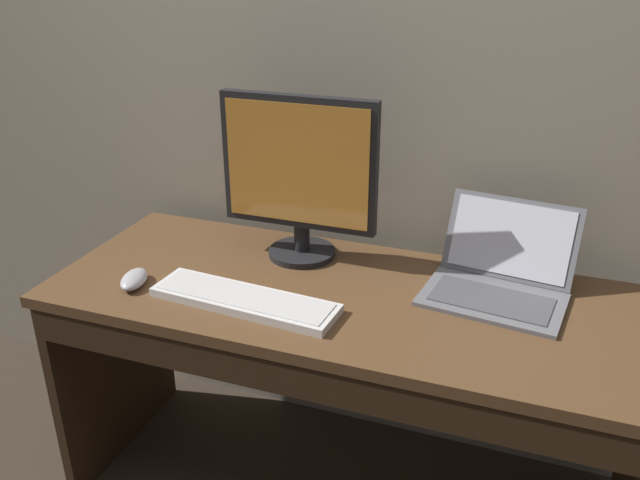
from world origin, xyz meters
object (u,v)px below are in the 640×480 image
object	(u,v)px
laptop_space_gray	(499,276)
computer_mouse	(134,279)
external_monitor	(299,175)
wired_keyboard	(244,300)

from	to	relation	value
laptop_space_gray	computer_mouse	bearing A→B (deg)	-162.46
computer_mouse	external_monitor	bearing A→B (deg)	25.07
external_monitor	computer_mouse	bearing A→B (deg)	-138.93
laptop_space_gray	computer_mouse	world-z (taller)	laptop_space_gray
laptop_space_gray	wired_keyboard	world-z (taller)	laptop_space_gray
wired_keyboard	computer_mouse	bearing A→B (deg)	-178.65
laptop_space_gray	wired_keyboard	size ratio (longest dim) A/B	0.78
wired_keyboard	laptop_space_gray	bearing A→B (deg)	25.33
external_monitor	wired_keyboard	world-z (taller)	external_monitor
laptop_space_gray	external_monitor	bearing A→B (deg)	178.08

